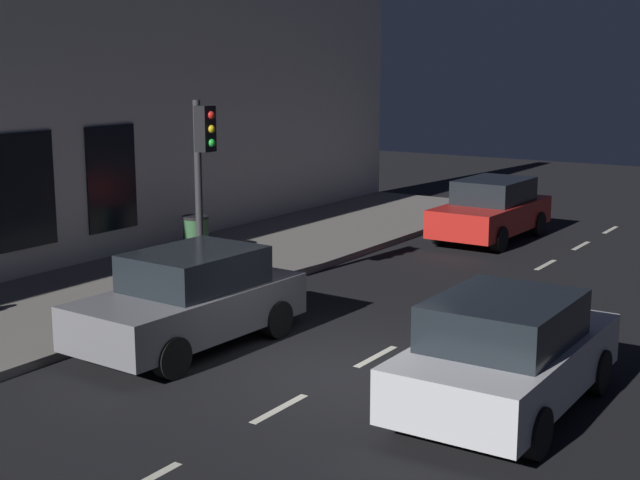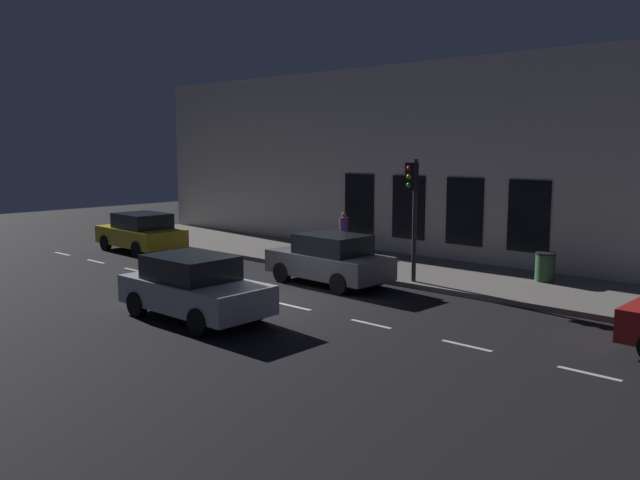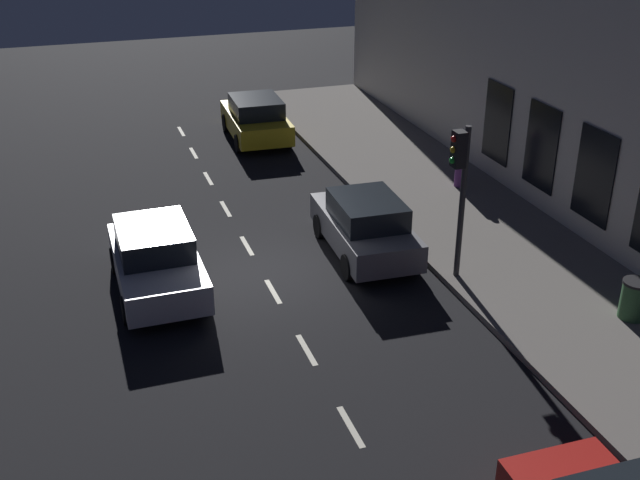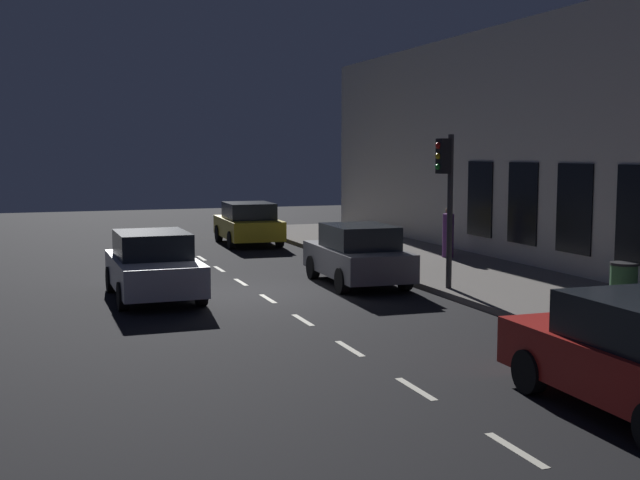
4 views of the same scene
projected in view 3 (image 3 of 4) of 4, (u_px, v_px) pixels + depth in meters
ground_plane at (262, 273)px, 19.32m from camera, size 60.00×60.00×0.00m
sidewalk at (487, 236)px, 21.08m from camera, size 4.50×32.00×0.15m
building_facade at (586, 97)px, 20.26m from camera, size 0.65×32.00×7.34m
lane_centre_line at (273, 291)px, 18.46m from camera, size 0.12×27.20×0.01m
traffic_light at (460, 175)px, 17.76m from camera, size 0.48×0.32×3.73m
parked_car_0 at (365, 226)px, 19.94m from camera, size 2.01×4.06×1.58m
parked_car_1 at (156, 259)px, 18.23m from camera, size 1.97×4.06×1.58m
parked_car_3 at (256, 118)px, 28.38m from camera, size 2.13×4.17×1.58m
pedestrian_0 at (461, 164)px, 23.84m from camera, size 0.44×0.44×1.58m
trash_bin at (634, 299)px, 16.95m from camera, size 0.62×0.62×0.89m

